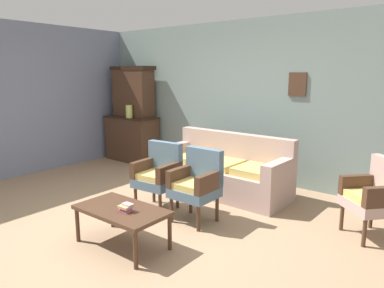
% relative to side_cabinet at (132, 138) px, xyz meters
% --- Properties ---
extents(ground_plane, '(7.68, 7.68, 0.00)m').
position_rel_side_cabinet_xyz_m(ground_plane, '(2.52, -2.25, -0.47)').
color(ground_plane, '#997A5B').
extents(wall_back_with_decor, '(6.40, 0.09, 2.70)m').
position_rel_side_cabinet_xyz_m(wall_back_with_decor, '(2.52, 0.38, 0.88)').
color(wall_back_with_decor, gray).
rests_on(wall_back_with_decor, ground).
extents(wall_left_side, '(0.06, 5.20, 2.70)m').
position_rel_side_cabinet_xyz_m(wall_left_side, '(-0.71, -2.25, 0.88)').
color(wall_left_side, slate).
rests_on(wall_left_side, ground).
extents(side_cabinet, '(1.16, 0.55, 0.93)m').
position_rel_side_cabinet_xyz_m(side_cabinet, '(0.00, 0.00, 0.00)').
color(side_cabinet, '#472D1E').
rests_on(side_cabinet, ground).
extents(cabinet_upper_hutch, '(0.99, 0.38, 1.03)m').
position_rel_side_cabinet_xyz_m(cabinet_upper_hutch, '(0.00, 0.08, 0.98)').
color(cabinet_upper_hutch, '#472D1E').
rests_on(cabinet_upper_hutch, side_cabinet).
extents(vase_on_cabinet, '(0.14, 0.14, 0.26)m').
position_rel_side_cabinet_xyz_m(vase_on_cabinet, '(0.14, -0.17, 0.59)').
color(vase_on_cabinet, '#BBC565').
rests_on(vase_on_cabinet, side_cabinet).
extents(floral_couch, '(2.06, 0.85, 0.90)m').
position_rel_side_cabinet_xyz_m(floral_couch, '(2.70, -0.57, -0.14)').
color(floral_couch, tan).
rests_on(floral_couch, ground).
extents(armchair_by_doorway, '(0.56, 0.53, 0.90)m').
position_rel_side_cabinet_xyz_m(armchair_by_doorway, '(2.36, -1.67, 0.03)').
color(armchair_by_doorway, slate).
rests_on(armchair_by_doorway, ground).
extents(armchair_near_couch_end, '(0.52, 0.49, 0.90)m').
position_rel_side_cabinet_xyz_m(armchair_near_couch_end, '(3.02, -1.68, 0.03)').
color(armchair_near_couch_end, slate).
rests_on(armchair_near_couch_end, ground).
extents(wingback_chair_by_fireplace, '(0.71, 0.71, 0.90)m').
position_rel_side_cabinet_xyz_m(wingback_chair_by_fireplace, '(4.85, -0.82, 0.03)').
color(wingback_chair_by_fireplace, tan).
rests_on(wingback_chair_by_fireplace, ground).
extents(coffee_table, '(1.00, 0.56, 0.42)m').
position_rel_side_cabinet_xyz_m(coffee_table, '(2.80, -2.70, -0.09)').
color(coffee_table, '#472D1E').
rests_on(coffee_table, ground).
extents(book_stack_on_table, '(0.15, 0.10, 0.08)m').
position_rel_side_cabinet_xyz_m(book_stack_on_table, '(2.90, -2.73, -0.01)').
color(book_stack_on_table, '#D4618C').
rests_on(book_stack_on_table, coffee_table).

